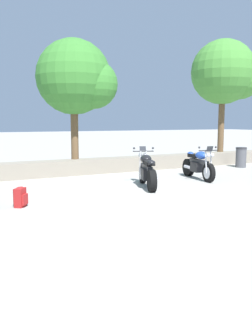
# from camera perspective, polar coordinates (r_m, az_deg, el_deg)

# --- Properties ---
(ground_plane) EXTENTS (120.00, 120.00, 0.00)m
(ground_plane) POSITION_cam_1_polar(r_m,az_deg,el_deg) (8.89, 2.71, -5.13)
(ground_plane) COLOR #A3A099
(stone_wall) EXTENTS (36.00, 0.80, 0.55)m
(stone_wall) POSITION_cam_1_polar(r_m,az_deg,el_deg) (13.16, -7.76, 0.19)
(stone_wall) COLOR gray
(stone_wall) RESTS_ON ground
(motorcycle_black_centre) EXTENTS (0.97, 1.99, 1.18)m
(motorcycle_black_centre) POSITION_cam_1_polar(r_m,az_deg,el_deg) (10.46, 3.44, -0.50)
(motorcycle_black_centre) COLOR black
(motorcycle_black_centre) RESTS_ON ground
(motorcycle_blue_far_right) EXTENTS (0.72, 2.05, 1.18)m
(motorcycle_blue_far_right) POSITION_cam_1_polar(r_m,az_deg,el_deg) (12.17, 11.74, 0.50)
(motorcycle_blue_far_right) COLOR black
(motorcycle_blue_far_right) RESTS_ON ground
(rider_backpack) EXTENTS (0.34, 0.35, 0.47)m
(rider_backpack) POSITION_cam_1_polar(r_m,az_deg,el_deg) (8.42, -16.87, -4.48)
(rider_backpack) COLOR #A31E1E
(rider_backpack) RESTS_ON ground
(leafy_tree_mid_left) EXTENTS (2.87, 2.74, 4.39)m
(leafy_tree_mid_left) POSITION_cam_1_polar(r_m,az_deg,el_deg) (13.29, -7.88, 14.22)
(leafy_tree_mid_left) COLOR brown
(leafy_tree_mid_left) RESTS_ON stone_wall
(leafy_tree_mid_right) EXTENTS (3.05, 2.91, 5.10)m
(leafy_tree_mid_right) POSITION_cam_1_polar(r_m,az_deg,el_deg) (17.08, 16.13, 14.58)
(leafy_tree_mid_right) COLOR brown
(leafy_tree_mid_right) RESTS_ON stone_wall
(trash_bin) EXTENTS (0.46, 0.46, 0.86)m
(trash_bin) POSITION_cam_1_polar(r_m,az_deg,el_deg) (15.77, 18.27, 1.67)
(trash_bin) COLOR #4C4C51
(trash_bin) RESTS_ON ground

